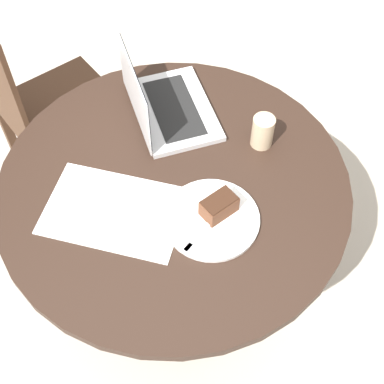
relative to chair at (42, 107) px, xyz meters
name	(u,v)px	position (x,y,z in m)	size (l,w,h in m)	color
ground_plane	(179,292)	(-0.75, 0.06, -0.48)	(12.00, 12.00, 0.00)	#B7AD9E
dining_table	(175,219)	(-0.75, 0.06, 0.05)	(1.01, 1.01, 0.73)	black
chair	(42,107)	(0.00, 0.00, 0.00)	(0.49, 0.49, 0.96)	#472D1E
paper_document	(114,211)	(-0.69, 0.24, 0.25)	(0.45, 0.39, 0.00)	white
plate	(212,219)	(-0.91, 0.09, 0.26)	(0.26, 0.26, 0.01)	white
cake_slice	(218,207)	(-0.91, 0.06, 0.29)	(0.07, 0.10, 0.06)	brown
fork	(200,234)	(-0.92, 0.14, 0.26)	(0.03, 0.17, 0.00)	silver
coffee_glass	(263,132)	(-0.85, -0.22, 0.30)	(0.06, 0.06, 0.10)	#C6AD89
laptop	(164,105)	(-0.55, -0.12, 0.29)	(0.40, 0.37, 0.22)	silver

